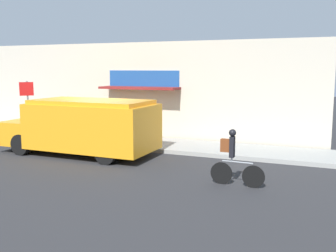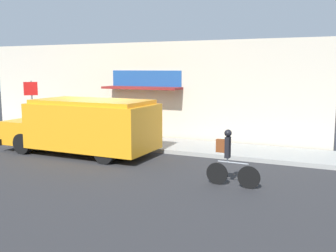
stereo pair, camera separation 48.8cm
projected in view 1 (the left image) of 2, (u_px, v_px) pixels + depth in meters
ground_plane at (105, 148)px, 15.89m from camera, size 70.00×70.00×0.00m
sidewalk at (120, 141)px, 16.99m from camera, size 28.00×2.43×0.15m
storefront at (134, 91)px, 17.96m from camera, size 16.91×1.10×4.36m
school_bus at (84, 126)px, 14.59m from camera, size 6.00×2.79×2.07m
cyclist at (233, 158)px, 10.76m from camera, size 1.52×0.20×1.57m
stop_sign_post at (27, 100)px, 17.54m from camera, size 0.45×0.45×2.50m
trash_bin at (59, 126)px, 18.17m from camera, size 0.47×0.47×0.78m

